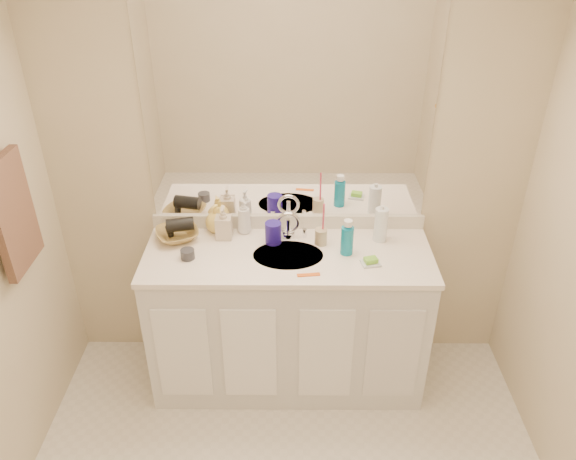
# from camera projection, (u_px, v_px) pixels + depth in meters

# --- Properties ---
(wall_back) EXTENTS (2.60, 0.02, 2.40)m
(wall_back) POSITION_uv_depth(u_px,v_px,m) (288.00, 175.00, 3.02)
(wall_back) COLOR beige
(wall_back) RESTS_ON floor
(vanity_cabinet) EXTENTS (1.50, 0.55, 0.85)m
(vanity_cabinet) POSITION_uv_depth(u_px,v_px,m) (288.00, 320.00, 3.18)
(vanity_cabinet) COLOR silver
(vanity_cabinet) RESTS_ON floor
(countertop) EXTENTS (1.52, 0.57, 0.03)m
(countertop) POSITION_uv_depth(u_px,v_px,m) (288.00, 255.00, 2.96)
(countertop) COLOR white
(countertop) RESTS_ON vanity_cabinet
(backsplash) EXTENTS (1.52, 0.03, 0.08)m
(backsplash) POSITION_uv_depth(u_px,v_px,m) (288.00, 221.00, 3.15)
(backsplash) COLOR silver
(backsplash) RESTS_ON countertop
(sink_basin) EXTENTS (0.37, 0.37, 0.02)m
(sink_basin) POSITION_uv_depth(u_px,v_px,m) (288.00, 257.00, 2.94)
(sink_basin) COLOR #B6B09F
(sink_basin) RESTS_ON countertop
(faucet) EXTENTS (0.02, 0.02, 0.11)m
(faucet) POSITION_uv_depth(u_px,v_px,m) (288.00, 228.00, 3.06)
(faucet) COLOR silver
(faucet) RESTS_ON countertop
(mirror) EXTENTS (1.48, 0.01, 1.20)m
(mirror) POSITION_uv_depth(u_px,v_px,m) (288.00, 111.00, 2.83)
(mirror) COLOR white
(mirror) RESTS_ON wall_back
(blue_mug) EXTENTS (0.10, 0.10, 0.12)m
(blue_mug) POSITION_uv_depth(u_px,v_px,m) (273.00, 233.00, 3.01)
(blue_mug) COLOR #23148B
(blue_mug) RESTS_ON countertop
(tan_cup) EXTENTS (0.07, 0.07, 0.09)m
(tan_cup) POSITION_uv_depth(u_px,v_px,m) (321.00, 237.00, 3.00)
(tan_cup) COLOR tan
(tan_cup) RESTS_ON countertop
(toothbrush) EXTENTS (0.01, 0.04, 0.20)m
(toothbrush) POSITION_uv_depth(u_px,v_px,m) (323.00, 220.00, 2.95)
(toothbrush) COLOR #E93D61
(toothbrush) RESTS_ON tan_cup
(mouthwash_bottle) EXTENTS (0.09, 0.09, 0.16)m
(mouthwash_bottle) POSITION_uv_depth(u_px,v_px,m) (347.00, 240.00, 2.91)
(mouthwash_bottle) COLOR #0E81A8
(mouthwash_bottle) RESTS_ON countertop
(clear_pump_bottle) EXTENTS (0.08, 0.08, 0.19)m
(clear_pump_bottle) POSITION_uv_depth(u_px,v_px,m) (381.00, 225.00, 3.01)
(clear_pump_bottle) COLOR white
(clear_pump_bottle) RESTS_ON countertop
(soap_dish) EXTENTS (0.11, 0.09, 0.01)m
(soap_dish) POSITION_uv_depth(u_px,v_px,m) (371.00, 263.00, 2.86)
(soap_dish) COLOR silver
(soap_dish) RESTS_ON countertop
(green_soap) EXTENTS (0.07, 0.06, 0.02)m
(green_soap) POSITION_uv_depth(u_px,v_px,m) (371.00, 260.00, 2.85)
(green_soap) COLOR #74C830
(green_soap) RESTS_ON soap_dish
(orange_comb) EXTENTS (0.12, 0.04, 0.00)m
(orange_comb) POSITION_uv_depth(u_px,v_px,m) (309.00, 275.00, 2.78)
(orange_comb) COLOR orange
(orange_comb) RESTS_ON countertop
(dark_jar) EXTENTS (0.09, 0.09, 0.05)m
(dark_jar) POSITION_uv_depth(u_px,v_px,m) (188.00, 254.00, 2.89)
(dark_jar) COLOR #303037
(dark_jar) RESTS_ON countertop
(soap_bottle_white) EXTENTS (0.10, 0.10, 0.20)m
(soap_bottle_white) POSITION_uv_depth(u_px,v_px,m) (244.00, 216.00, 3.08)
(soap_bottle_white) COLOR white
(soap_bottle_white) RESTS_ON countertop
(soap_bottle_cream) EXTENTS (0.09, 0.09, 0.19)m
(soap_bottle_cream) POSITION_uv_depth(u_px,v_px,m) (223.00, 222.00, 3.03)
(soap_bottle_cream) COLOR beige
(soap_bottle_cream) RESTS_ON countertop
(soap_bottle_yellow) EXTENTS (0.16, 0.16, 0.16)m
(soap_bottle_yellow) POSITION_uv_depth(u_px,v_px,m) (217.00, 218.00, 3.10)
(soap_bottle_yellow) COLOR #F5D35F
(soap_bottle_yellow) RESTS_ON countertop
(wicker_basket) EXTENTS (0.30, 0.30, 0.06)m
(wicker_basket) POSITION_uv_depth(u_px,v_px,m) (177.00, 234.00, 3.06)
(wicker_basket) COLOR olive
(wicker_basket) RESTS_ON countertop
(hair_dryer) EXTENTS (0.16, 0.10, 0.07)m
(hair_dryer) POSITION_uv_depth(u_px,v_px,m) (180.00, 225.00, 3.02)
(hair_dryer) COLOR black
(hair_dryer) RESTS_ON wicker_basket
(hand_towel) EXTENTS (0.04, 0.32, 0.55)m
(hand_towel) POSITION_uv_depth(u_px,v_px,m) (13.00, 214.00, 2.55)
(hand_towel) COLOR #432E24
(hand_towel) RESTS_ON towel_ring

